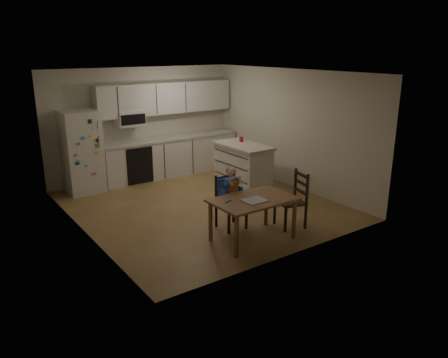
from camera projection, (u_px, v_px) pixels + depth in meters
The scene contains 10 objects.
room at pixel (188, 138), 8.41m from camera, with size 4.52×5.01×2.51m.
refrigerator at pixel (82, 152), 8.98m from camera, with size 0.72×0.70×1.70m, color silver.
kitchen_run at pixel (168, 138), 10.17m from camera, with size 3.37×0.62×2.15m.
kitchen_island at pixel (243, 167), 9.23m from camera, with size 0.69×1.32×0.98m.
red_cup at pixel (241, 139), 9.32m from camera, with size 0.09×0.09×0.11m, color red.
dining_table at pixel (253, 204), 6.75m from camera, with size 1.28×0.82×0.69m.
napkin at pixel (255, 200), 6.62m from camera, with size 0.34×0.30×0.01m, color #B8B7BD.
toddler_spoon at pixel (228, 202), 6.57m from camera, with size 0.02×0.02×0.12m, color blue.
chair_booster at pixel (230, 191), 7.22m from camera, with size 0.40×0.40×1.06m.
chair_side at pixel (296, 196), 7.31m from camera, with size 0.51×0.51×0.95m.
Camera 1 is at (-4.20, -6.69, 2.93)m, focal length 35.00 mm.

